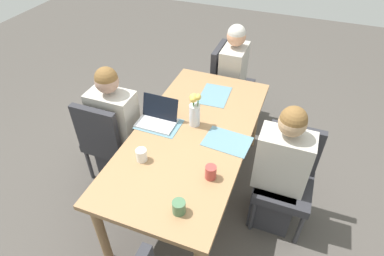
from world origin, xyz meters
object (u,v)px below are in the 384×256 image
(dining_table, at_px, (192,140))
(laptop_near_left_mid, at_px, (158,118))
(chair_far_left_far, at_px, (287,174))
(coffee_mug_centre_left, at_px, (179,207))
(coffee_mug_near_right, at_px, (141,155))
(flower_vase, at_px, (195,109))
(person_far_left_far, at_px, (279,176))
(person_near_left_mid, at_px, (117,132))
(chair_head_left_left_near, at_px, (227,80))
(person_head_left_left_near, at_px, (232,82))
(chair_near_left_mid, at_px, (107,138))
(coffee_mug_near_left, at_px, (211,172))

(dining_table, xyz_separation_m, laptop_near_left_mid, (-0.03, -0.32, 0.13))
(chair_far_left_far, height_order, laptop_near_left_mid, laptop_near_left_mid)
(coffee_mug_centre_left, bearing_deg, coffee_mug_near_right, -126.89)
(dining_table, xyz_separation_m, flower_vase, (-0.11, -0.02, 0.24))
(person_far_left_far, bearing_deg, person_near_left_mid, -90.34)
(person_far_left_far, distance_m, coffee_mug_centre_left, 0.96)
(chair_head_left_left_near, bearing_deg, person_head_left_left_near, 51.24)
(flower_vase, distance_m, coffee_mug_centre_left, 0.88)
(chair_far_left_far, bearing_deg, person_near_left_mid, -87.56)
(person_head_left_left_near, distance_m, person_near_left_mid, 1.44)
(flower_vase, bearing_deg, laptop_near_left_mid, -74.76)
(dining_table, xyz_separation_m, coffee_mug_near_right, (0.42, -0.24, 0.13))
(coffee_mug_centre_left, bearing_deg, person_far_left_far, 143.59)
(dining_table, relative_size, person_near_left_mid, 1.58)
(person_near_left_mid, bearing_deg, flower_vase, 97.98)
(dining_table, bearing_deg, chair_near_left_mid, -85.25)
(person_far_left_far, xyz_separation_m, laptop_near_left_mid, (-0.03, -1.06, 0.27))
(coffee_mug_near_right, bearing_deg, person_far_left_far, 113.03)
(chair_near_left_mid, xyz_separation_m, coffee_mug_near_left, (0.33, 1.10, 0.30))
(chair_near_left_mid, bearing_deg, flower_vase, 102.63)
(chair_far_left_far, xyz_separation_m, coffee_mug_centre_left, (0.82, -0.61, 0.30))
(dining_table, relative_size, coffee_mug_centre_left, 20.45)
(dining_table, relative_size, coffee_mug_near_right, 19.48)
(person_far_left_far, height_order, coffee_mug_near_left, person_far_left_far)
(person_near_left_mid, xyz_separation_m, flower_vase, (-0.10, 0.73, 0.38))
(flower_vase, distance_m, coffee_mug_near_left, 0.61)
(chair_near_left_mid, distance_m, person_far_left_far, 1.55)
(chair_near_left_mid, bearing_deg, dining_table, 94.75)
(chair_far_left_far, bearing_deg, chair_head_left_left_near, -144.83)
(person_near_left_mid, bearing_deg, coffee_mug_centre_left, 51.55)
(person_far_left_far, height_order, coffee_mug_near_right, person_far_left_far)
(chair_near_left_mid, bearing_deg, coffee_mug_near_left, 73.14)
(flower_vase, bearing_deg, coffee_mug_near_left, 31.28)
(person_far_left_far, height_order, flower_vase, person_far_left_far)
(chair_head_left_left_near, relative_size, coffee_mug_centre_left, 9.72)
(flower_vase, bearing_deg, person_far_left_far, 81.70)
(chair_head_left_left_near, xyz_separation_m, person_near_left_mid, (1.28, -0.69, 0.03))
(chair_head_left_left_near, height_order, person_far_left_far, person_far_left_far)
(dining_table, distance_m, person_head_left_left_near, 1.24)
(coffee_mug_near_right, bearing_deg, chair_head_left_left_near, 173.97)
(flower_vase, xyz_separation_m, coffee_mug_near_left, (0.51, 0.31, -0.11))
(chair_head_left_left_near, bearing_deg, person_near_left_mid, -28.32)
(person_far_left_far, distance_m, coffee_mug_near_left, 0.66)
(dining_table, distance_m, chair_far_left_far, 0.82)
(person_head_left_left_near, bearing_deg, chair_far_left_far, 34.09)
(person_head_left_left_near, distance_m, chair_far_left_far, 1.40)
(person_far_left_far, bearing_deg, flower_vase, -98.30)
(person_head_left_left_near, distance_m, coffee_mug_near_right, 1.69)
(person_near_left_mid, xyz_separation_m, chair_far_left_far, (-0.07, 1.55, -0.03))
(person_near_left_mid, relative_size, laptop_near_left_mid, 3.73)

